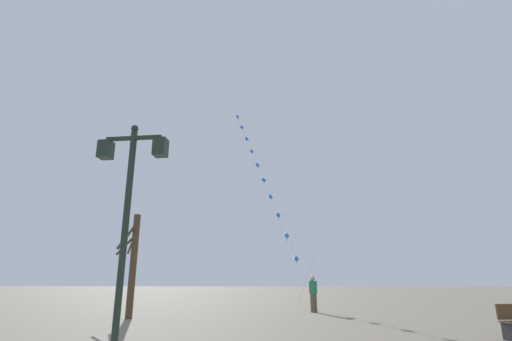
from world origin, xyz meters
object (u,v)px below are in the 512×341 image
twin_lantern_lamp_post (129,190)px  kite_flyer (313,293)px  kite_train (265,182)px  bare_tree (133,262)px

twin_lantern_lamp_post → kite_flyer: bearing=71.6°
kite_flyer → kite_train: bearing=-0.9°
kite_flyer → bare_tree: (-7.59, -4.18, 1.33)m
kite_train → kite_flyer: (2.99, -6.25, -7.33)m
bare_tree → twin_lantern_lamp_post: bearing=-66.8°
twin_lantern_lamp_post → bare_tree: size_ratio=1.14×
twin_lantern_lamp_post → kite_train: size_ratio=0.31×
kite_train → bare_tree: size_ratio=3.70×
twin_lantern_lamp_post → bare_tree: twin_lantern_lamp_post is taller
twin_lantern_lamp_post → bare_tree: (-3.49, 8.14, -1.14)m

